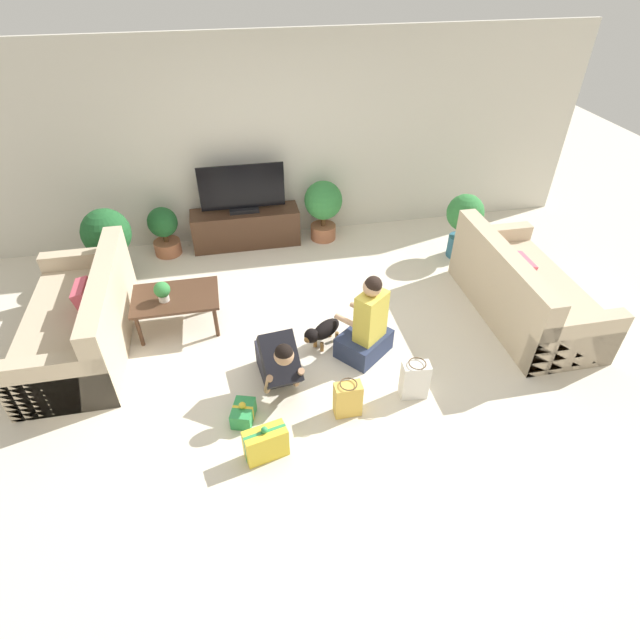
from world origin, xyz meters
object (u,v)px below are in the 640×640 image
(dog, at_px, (323,331))
(potted_plant_back_right, at_px, (323,205))
(potted_plant_back_left, at_px, (164,229))
(gift_bag_a, at_px, (415,380))
(tv_console, at_px, (246,228))
(tabletop_plant, at_px, (162,291))
(sofa_right, at_px, (522,292))
(gift_bag_b, at_px, (348,399))
(gift_box_a, at_px, (266,443))
(person_kneeling, at_px, (278,361))
(person_sitting, at_px, (367,328))
(coffee_table, at_px, (176,299))
(gift_box_b, at_px, (243,413))
(potted_plant_corner_left, at_px, (107,237))
(sofa_left, at_px, (82,323))
(tv, at_px, (242,191))
(potted_plant_corner_right, at_px, (464,220))

(dog, bearing_deg, potted_plant_back_right, 132.98)
(potted_plant_back_left, height_order, gift_bag_a, potted_plant_back_left)
(tv_console, bearing_deg, potted_plant_back_left, -177.34)
(tv_console, relative_size, tabletop_plant, 6.50)
(sofa_right, bearing_deg, tabletop_plant, 83.29)
(gift_bag_b, distance_m, tabletop_plant, 2.26)
(gift_box_a, distance_m, gift_bag_a, 1.50)
(person_kneeling, relative_size, person_sitting, 0.81)
(coffee_table, distance_m, gift_box_b, 1.62)
(potted_plant_corner_left, relative_size, dog, 1.86)
(sofa_left, distance_m, gift_bag_b, 2.87)
(dog, bearing_deg, coffee_table, -148.55)
(tv_console, height_order, tv, tv)
(sofa_right, bearing_deg, tv_console, 52.81)
(tabletop_plant, bearing_deg, potted_plant_corner_right, 13.19)
(tv_console, distance_m, potted_plant_corner_left, 1.78)
(dog, distance_m, gift_bag_b, 0.95)
(person_sitting, distance_m, gift_bag_b, 0.86)
(coffee_table, distance_m, person_sitting, 2.08)
(coffee_table, xyz_separation_m, gift_box_a, (0.74, -1.91, -0.22))
(dog, bearing_deg, tv_console, 159.21)
(coffee_table, distance_m, potted_plant_back_left, 1.65)
(person_sitting, height_order, gift_bag_b, person_sitting)
(gift_bag_b, bearing_deg, coffee_table, 133.72)
(sofa_right, height_order, person_sitting, person_sitting)
(person_kneeling, bearing_deg, tabletop_plant, 128.34)
(potted_plant_back_right, relative_size, gift_box_b, 2.65)
(sofa_left, distance_m, person_sitting, 2.94)
(dog, height_order, tabletop_plant, tabletop_plant)
(sofa_left, relative_size, person_kneeling, 2.51)
(person_sitting, distance_m, dog, 0.48)
(potted_plant_back_right, height_order, dog, potted_plant_back_right)
(tv, relative_size, potted_plant_back_right, 1.33)
(potted_plant_back_right, xyz_separation_m, gift_bag_a, (0.23, -3.14, -0.31))
(coffee_table, height_order, gift_bag_a, gift_bag_a)
(tv, relative_size, gift_box_b, 3.51)
(person_kneeling, distance_m, gift_bag_b, 0.75)
(tv_console, bearing_deg, person_sitting, -68.11)
(potted_plant_back_right, bearing_deg, person_kneeling, -109.95)
(potted_plant_back_left, height_order, dog, potted_plant_back_left)
(dog, distance_m, gift_bag_a, 1.11)
(sofa_right, distance_m, tv_console, 3.65)
(sofa_right, distance_m, potted_plant_back_left, 4.53)
(coffee_table, distance_m, potted_plant_back_right, 2.56)
(tabletop_plant, bearing_deg, person_sitting, -21.26)
(potted_plant_back_left, distance_m, tabletop_plant, 1.71)
(person_kneeling, relative_size, gift_bag_b, 2.10)
(tv, xyz_separation_m, gift_bag_b, (0.64, -3.28, -0.60))
(gift_box_b, bearing_deg, gift_bag_a, -0.62)
(person_sitting, bearing_deg, sofa_right, 150.66)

